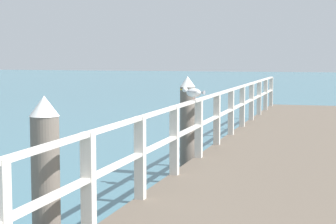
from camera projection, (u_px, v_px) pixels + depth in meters
name	position (u px, v px, depth m)	size (l,w,h in m)	color
pier_deck	(285.00, 160.00, 11.39)	(2.89, 20.19, 0.48)	brown
pier_railing	(217.00, 113.00, 11.69)	(0.12, 18.71, 1.04)	beige
dock_piling_near	(46.00, 190.00, 5.74)	(0.29, 0.29, 1.88)	#6B6056
dock_piling_far	(187.00, 126.00, 10.98)	(0.29, 0.29, 1.88)	#6B6056
seagull_foreground	(193.00, 92.00, 9.81)	(0.47, 0.24, 0.21)	white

